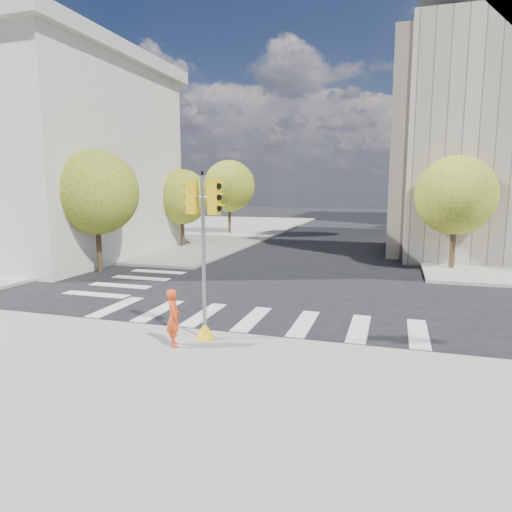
# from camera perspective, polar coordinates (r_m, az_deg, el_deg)

# --- Properties ---
(ground) EXTENTS (160.00, 160.00, 0.00)m
(ground) POSITION_cam_1_polar(r_m,az_deg,el_deg) (17.66, 1.79, -6.14)
(ground) COLOR black
(ground) RESTS_ON ground
(sidewalk_near) EXTENTS (30.00, 14.00, 0.15)m
(sidewalk_near) POSITION_cam_1_polar(r_m,az_deg,el_deg) (8.34, -20.37, -24.11)
(sidewalk_near) COLOR gray
(sidewalk_near) RESTS_ON ground
(sidewalk_far_left) EXTENTS (28.00, 40.00, 0.15)m
(sidewalk_far_left) POSITION_cam_1_polar(r_m,az_deg,el_deg) (49.22, -12.96, 3.30)
(sidewalk_far_left) COLOR gray
(sidewalk_far_left) RESTS_ON ground
(classical_building) EXTENTS (19.00, 15.00, 12.70)m
(classical_building) POSITION_cam_1_polar(r_m,az_deg,el_deg) (34.65, -28.53, 10.84)
(classical_building) COLOR beige
(classical_building) RESTS_ON ground
(tree_lw_near) EXTENTS (4.40, 4.40, 6.41)m
(tree_lw_near) POSITION_cam_1_polar(r_m,az_deg,el_deg) (25.36, -19.35, 7.50)
(tree_lw_near) COLOR #382616
(tree_lw_near) RESTS_ON ground
(tree_lw_mid) EXTENTS (4.00, 4.00, 5.77)m
(tree_lw_mid) POSITION_cam_1_polar(r_m,az_deg,el_deg) (33.96, -9.26, 7.31)
(tree_lw_mid) COLOR #382616
(tree_lw_mid) RESTS_ON ground
(tree_lw_far) EXTENTS (4.80, 4.80, 6.95)m
(tree_lw_far) POSITION_cam_1_polar(r_m,az_deg,el_deg) (43.16, -3.38, 8.71)
(tree_lw_far) COLOR #382616
(tree_lw_far) RESTS_ON ground
(tree_re_near) EXTENTS (4.20, 4.20, 6.16)m
(tree_re_near) POSITION_cam_1_polar(r_m,az_deg,el_deg) (26.67, 23.69, 6.97)
(tree_re_near) COLOR #382616
(tree_re_near) RESTS_ON ground
(tree_re_mid) EXTENTS (4.60, 4.60, 6.66)m
(tree_re_mid) POSITION_cam_1_polar(r_m,az_deg,el_deg) (38.61, 21.68, 7.85)
(tree_re_mid) COLOR #382616
(tree_re_mid) RESTS_ON ground
(tree_re_far) EXTENTS (4.00, 4.00, 5.88)m
(tree_re_far) POSITION_cam_1_polar(r_m,az_deg,el_deg) (50.58, 20.56, 7.42)
(tree_re_far) COLOR #382616
(tree_re_far) RESTS_ON ground
(lamp_near) EXTENTS (0.35, 0.18, 8.11)m
(lamp_near) POSITION_cam_1_polar(r_m,az_deg,el_deg) (30.69, 23.83, 8.08)
(lamp_near) COLOR black
(lamp_near) RESTS_ON sidewalk_far_right
(lamp_far) EXTENTS (0.35, 0.18, 8.11)m
(lamp_far) POSITION_cam_1_polar(r_m,az_deg,el_deg) (44.63, 21.72, 8.17)
(lamp_far) COLOR black
(lamp_far) RESTS_ON sidewalk_far_right
(traffic_signal) EXTENTS (1.08, 0.56, 4.79)m
(traffic_signal) POSITION_cam_1_polar(r_m,az_deg,el_deg) (13.02, -6.54, -1.69)
(traffic_signal) COLOR #DFAE0B
(traffic_signal) RESTS_ON sidewalk_near
(photographer) EXTENTS (0.65, 0.70, 1.61)m
(photographer) POSITION_cam_1_polar(r_m,az_deg,el_deg) (12.83, -10.27, -7.60)
(photographer) COLOR #E34215
(photographer) RESTS_ON sidewalk_near
(planter_wall) EXTENTS (6.00, 1.12, 0.50)m
(planter_wall) POSITION_cam_1_polar(r_m,az_deg,el_deg) (28.07, -27.20, -0.71)
(planter_wall) COLOR silver
(planter_wall) RESTS_ON sidewalk_left_near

